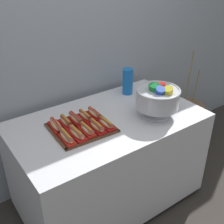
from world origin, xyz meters
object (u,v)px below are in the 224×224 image
hot_dog_3 (97,126)px  donut (150,89)px  cup_stack (128,81)px  hot_dog_0 (66,137)px  punch_bowl (158,98)px  hot_dog_9 (94,114)px  hot_dog_2 (87,130)px  hot_dog_1 (77,134)px  hot_dog_8 (85,116)px  hot_dog_4 (106,124)px  hot_dog_7 (76,119)px  serving_tray (81,128)px  floor_vase (185,124)px  hot_dog_5 (56,125)px  hot_dog_6 (66,122)px  buffet_table (108,159)px

hot_dog_3 → donut: size_ratio=1.41×
cup_stack → hot_dog_0: bearing=-156.2°
hot_dog_0 → punch_bowl: 0.71m
hot_dog_9 → cup_stack: bearing=22.1°
hot_dog_2 → hot_dog_1: bearing=177.4°
hot_dog_1 → hot_dog_8: size_ratio=1.14×
hot_dog_4 → hot_dog_7: bearing=129.7°
hot_dog_0 → hot_dog_8: size_ratio=1.20×
hot_dog_1 → cup_stack: cup_stack is taller
serving_tray → hot_dog_7: 0.09m
floor_vase → hot_dog_5: 1.63m
hot_dog_4 → hot_dog_9: size_ratio=1.00×
hot_dog_7 → hot_dog_8: (0.07, -0.00, -0.00)m
hot_dog_5 → hot_dog_7: (0.15, -0.01, 0.00)m
hot_dog_3 → hot_dog_1: bearing=177.4°
serving_tray → hot_dog_6: (-0.07, 0.09, 0.03)m
hot_dog_0 → hot_dog_4: bearing=-2.6°
hot_dog_4 → serving_tray: bearing=148.6°
hot_dog_5 → donut: (0.94, 0.09, -0.01)m
hot_dog_2 → hot_dog_6: 0.18m
floor_vase → hot_dog_1: (-1.45, -0.29, 0.60)m
hot_dog_0 → hot_dog_8: 0.28m
donut → cup_stack: bearing=156.2°
hot_dog_4 → hot_dog_7: hot_dog_7 is taller
hot_dog_7 → cup_stack: size_ratio=0.75×
serving_tray → hot_dog_2: hot_dog_2 is taller
serving_tray → hot_dog_1: 0.12m
hot_dog_3 → hot_dog_7: bearing=111.8°
hot_dog_9 → punch_bowl: size_ratio=0.48×
hot_dog_4 → hot_dog_2: bearing=177.4°
hot_dog_2 → hot_dog_9: bearing=45.1°
floor_vase → hot_dog_1: 1.59m
hot_dog_2 → punch_bowl: bearing=-8.6°
hot_dog_1 → hot_dog_9: size_ratio=1.11×
hot_dog_7 → hot_dog_6: bearing=177.4°
buffet_table → punch_bowl: 0.64m
hot_dog_7 → hot_dog_9: (0.15, -0.01, -0.00)m
hot_dog_4 → hot_dog_7: 0.22m
hot_dog_5 → hot_dog_6: (0.07, -0.00, 0.00)m
floor_vase → donut: size_ratio=8.83×
hot_dog_2 → hot_dog_5: hot_dog_2 is taller
hot_dog_1 → hot_dog_6: 0.17m
hot_dog_6 → hot_dog_2: bearing=-68.2°
floor_vase → hot_dog_0: bearing=-169.4°
donut → buffet_table: bearing=-162.8°
hot_dog_5 → hot_dog_9: same height
hot_dog_7 → hot_dog_9: bearing=-2.6°
buffet_table → donut: 0.71m
punch_bowl → donut: 0.44m
hot_dog_3 → hot_dog_6: same height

